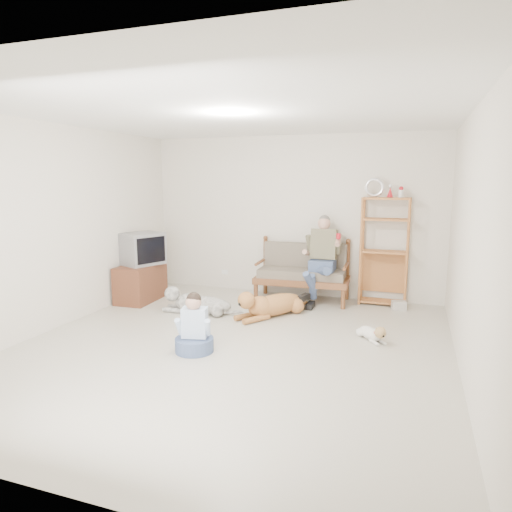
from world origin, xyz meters
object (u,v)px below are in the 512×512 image
at_px(loveseat, 303,271).
at_px(golden_retriever, 270,305).
at_px(tv_stand, 140,282).
at_px(etagere, 384,250).

xyz_separation_m(loveseat, golden_retriever, (-0.23, -1.07, -0.31)).
xyz_separation_m(tv_stand, golden_retriever, (2.28, -0.15, -0.13)).
height_order(tv_stand, golden_retriever, tv_stand).
xyz_separation_m(loveseat, etagere, (1.26, 0.15, 0.39)).
relative_size(loveseat, tv_stand, 1.67).
height_order(loveseat, golden_retriever, loveseat).
bearing_deg(golden_retriever, etagere, 72.61).
bearing_deg(loveseat, tv_stand, -162.95).
distance_m(loveseat, golden_retriever, 1.14).
bearing_deg(etagere, golden_retriever, -140.84).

